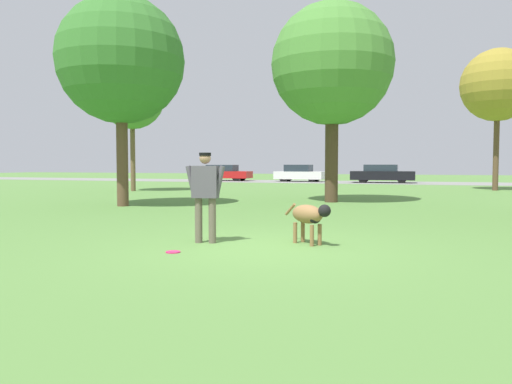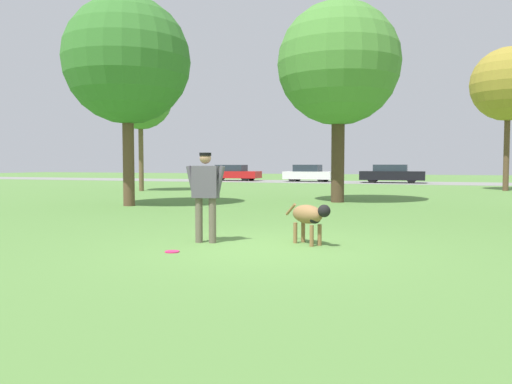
{
  "view_description": "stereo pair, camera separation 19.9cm",
  "coord_description": "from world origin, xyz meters",
  "px_view_note": "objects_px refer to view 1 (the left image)",
  "views": [
    {
      "loc": [
        2.5,
        -7.81,
        1.39
      ],
      "look_at": [
        -0.24,
        0.38,
        0.9
      ],
      "focal_mm": 35.0,
      "sensor_mm": 36.0,
      "label": 1
    },
    {
      "loc": [
        2.69,
        -7.74,
        1.39
      ],
      "look_at": [
        -0.24,
        0.38,
        0.9
      ],
      "focal_mm": 35.0,
      "sensor_mm": 36.0,
      "label": 2
    }
  ],
  "objects_px": {
    "dog": "(309,215)",
    "tree_far_right": "(498,85)",
    "person": "(205,190)",
    "tree_far_left": "(132,97)",
    "parked_car_white": "(300,173)",
    "parked_car_black": "(382,174)",
    "tree_mid_center": "(332,65)",
    "parked_car_red": "(223,173)",
    "frisbee": "(173,252)",
    "tree_near_left": "(121,60)"
  },
  "relations": [
    {
      "from": "dog",
      "to": "tree_mid_center",
      "type": "xyz_separation_m",
      "value": [
        -1.31,
        9.66,
        4.44
      ]
    },
    {
      "from": "dog",
      "to": "tree_far_left",
      "type": "bearing_deg",
      "value": 167.08
    },
    {
      "from": "tree_far_left",
      "to": "tree_near_left",
      "type": "relative_size",
      "value": 0.94
    },
    {
      "from": "dog",
      "to": "person",
      "type": "bearing_deg",
      "value": -131.6
    },
    {
      "from": "parked_car_white",
      "to": "person",
      "type": "bearing_deg",
      "value": -76.89
    },
    {
      "from": "tree_mid_center",
      "to": "tree_near_left",
      "type": "distance_m",
      "value": 7.34
    },
    {
      "from": "frisbee",
      "to": "tree_mid_center",
      "type": "relative_size",
      "value": 0.03
    },
    {
      "from": "tree_far_right",
      "to": "tree_mid_center",
      "type": "height_order",
      "value": "tree_far_right"
    },
    {
      "from": "tree_far_right",
      "to": "parked_car_red",
      "type": "distance_m",
      "value": 21.99
    },
    {
      "from": "tree_far_right",
      "to": "parked_car_white",
      "type": "distance_m",
      "value": 16.64
    },
    {
      "from": "tree_far_left",
      "to": "parked_car_red",
      "type": "height_order",
      "value": "tree_far_left"
    },
    {
      "from": "dog",
      "to": "tree_near_left",
      "type": "relative_size",
      "value": 0.14
    },
    {
      "from": "parked_car_black",
      "to": "person",
      "type": "bearing_deg",
      "value": -92.08
    },
    {
      "from": "person",
      "to": "parked_car_white",
      "type": "relative_size",
      "value": 0.41
    },
    {
      "from": "frisbee",
      "to": "tree_near_left",
      "type": "bearing_deg",
      "value": 128.16
    },
    {
      "from": "person",
      "to": "tree_near_left",
      "type": "xyz_separation_m",
      "value": [
        -5.75,
        6.17,
        3.8
      ]
    },
    {
      "from": "tree_mid_center",
      "to": "parked_car_red",
      "type": "height_order",
      "value": "tree_mid_center"
    },
    {
      "from": "frisbee",
      "to": "tree_far_left",
      "type": "bearing_deg",
      "value": 124.19
    },
    {
      "from": "person",
      "to": "tree_far_left",
      "type": "height_order",
      "value": "tree_far_left"
    },
    {
      "from": "tree_mid_center",
      "to": "parked_car_red",
      "type": "relative_size",
      "value": 1.58
    },
    {
      "from": "tree_mid_center",
      "to": "tree_near_left",
      "type": "xyz_separation_m",
      "value": [
        -6.22,
        -3.89,
        -0.2
      ]
    },
    {
      "from": "tree_far_right",
      "to": "tree_far_left",
      "type": "bearing_deg",
      "value": -159.83
    },
    {
      "from": "dog",
      "to": "parked_car_white",
      "type": "xyz_separation_m",
      "value": [
        -7.32,
        29.8,
        0.14
      ]
    },
    {
      "from": "tree_near_left",
      "to": "parked_car_white",
      "type": "xyz_separation_m",
      "value": [
        0.2,
        24.04,
        -4.1
      ]
    },
    {
      "from": "dog",
      "to": "parked_car_red",
      "type": "relative_size",
      "value": 0.22
    },
    {
      "from": "dog",
      "to": "frisbee",
      "type": "relative_size",
      "value": 4.29
    },
    {
      "from": "person",
      "to": "tree_far_left",
      "type": "relative_size",
      "value": 0.25
    },
    {
      "from": "parked_car_red",
      "to": "parked_car_black",
      "type": "height_order",
      "value": "parked_car_black"
    },
    {
      "from": "tree_near_left",
      "to": "parked_car_black",
      "type": "bearing_deg",
      "value": 74.45
    },
    {
      "from": "dog",
      "to": "parked_car_red",
      "type": "xyz_separation_m",
      "value": [
        -13.78,
        29.82,
        0.15
      ]
    },
    {
      "from": "dog",
      "to": "tree_far_right",
      "type": "bearing_deg",
      "value": 110.53
    },
    {
      "from": "parked_car_white",
      "to": "parked_car_black",
      "type": "distance_m",
      "value": 6.38
    },
    {
      "from": "tree_mid_center",
      "to": "tree_far_left",
      "type": "bearing_deg",
      "value": 159.17
    },
    {
      "from": "tree_far_left",
      "to": "parked_car_white",
      "type": "bearing_deg",
      "value": 72.99
    },
    {
      "from": "frisbee",
      "to": "tree_far_left",
      "type": "height_order",
      "value": "tree_far_left"
    },
    {
      "from": "tree_far_left",
      "to": "parked_car_black",
      "type": "distance_m",
      "value": 19.59
    },
    {
      "from": "person",
      "to": "parked_car_black",
      "type": "distance_m",
      "value": 29.73
    },
    {
      "from": "person",
      "to": "parked_car_red",
      "type": "distance_m",
      "value": 32.53
    },
    {
      "from": "dog",
      "to": "tree_mid_center",
      "type": "relative_size",
      "value": 0.14
    },
    {
      "from": "person",
      "to": "tree_far_left",
      "type": "bearing_deg",
      "value": 117.68
    },
    {
      "from": "person",
      "to": "parked_car_red",
      "type": "xyz_separation_m",
      "value": [
        -12.01,
        30.23,
        -0.29
      ]
    },
    {
      "from": "tree_far_left",
      "to": "parked_car_red",
      "type": "relative_size",
      "value": 1.42
    },
    {
      "from": "frisbee",
      "to": "parked_car_white",
      "type": "height_order",
      "value": "parked_car_white"
    },
    {
      "from": "parked_car_black",
      "to": "frisbee",
      "type": "bearing_deg",
      "value": -92.19
    },
    {
      "from": "parked_car_red",
      "to": "tree_near_left",
      "type": "bearing_deg",
      "value": -77.13
    },
    {
      "from": "tree_far_right",
      "to": "parked_car_black",
      "type": "distance_m",
      "value": 12.06
    },
    {
      "from": "frisbee",
      "to": "parked_car_black",
      "type": "distance_m",
      "value": 30.78
    },
    {
      "from": "tree_near_left",
      "to": "parked_car_black",
      "type": "distance_m",
      "value": 24.78
    },
    {
      "from": "tree_mid_center",
      "to": "parked_car_white",
      "type": "height_order",
      "value": "tree_mid_center"
    },
    {
      "from": "tree_mid_center",
      "to": "frisbee",
      "type": "bearing_deg",
      "value": -92.83
    }
  ]
}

